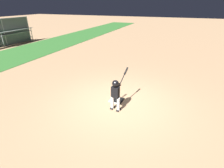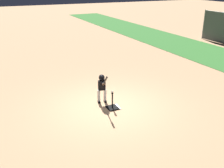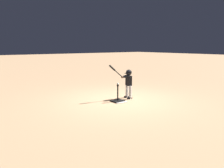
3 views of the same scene
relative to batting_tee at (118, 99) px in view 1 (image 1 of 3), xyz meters
name	(u,v)px [view 1 (image 1 of 3)]	position (x,y,z in m)	size (l,w,h in m)	color
ground_plane	(119,103)	(-0.18, -0.10, -0.08)	(90.00, 90.00, 0.00)	tan
home_plate	(116,100)	(-0.02, 0.06, -0.07)	(0.44, 0.44, 0.02)	white
batting_tee	(118,99)	(0.00, 0.00, 0.00)	(0.43, 0.39, 0.62)	black
batter_child	(116,91)	(-0.61, -0.14, 0.63)	(0.94, 0.37, 1.33)	silver
baseball	(118,85)	(0.00, 0.00, 0.58)	(0.07, 0.07, 0.07)	white
bleachers_left_center	(10,37)	(6.07, 12.53, 0.54)	(3.66, 2.32, 1.28)	#93969E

